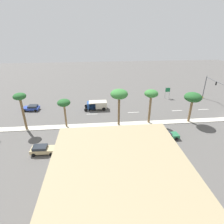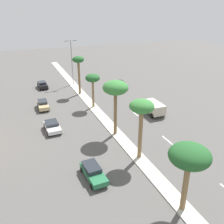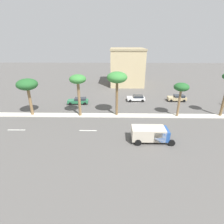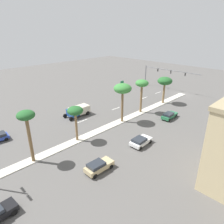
% 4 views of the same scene
% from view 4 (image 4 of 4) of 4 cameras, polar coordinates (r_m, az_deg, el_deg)
% --- Properties ---
extents(ground_plane, '(160.00, 160.00, 0.00)m').
position_cam_4_polar(ground_plane, '(41.00, -1.24, -4.24)').
color(ground_plane, '#565451').
extents(median_curb, '(1.80, 80.56, 0.12)m').
position_cam_4_polar(median_curb, '(36.14, -11.63, -8.59)').
color(median_curb, beige).
rests_on(median_curb, ground).
extents(lane_stripe_center, '(0.20, 2.80, 0.01)m').
position_cam_4_polar(lane_stripe_center, '(64.51, 12.78, 5.29)').
color(lane_stripe_center, silver).
rests_on(lane_stripe_center, ground).
extents(lane_stripe_trailing, '(0.20, 2.80, 0.01)m').
position_cam_4_polar(lane_stripe_trailing, '(58.75, 8.93, 3.90)').
color(lane_stripe_trailing, silver).
rests_on(lane_stripe_trailing, ground).
extents(lane_stripe_front, '(0.20, 2.80, 0.01)m').
position_cam_4_polar(lane_stripe_front, '(50.39, 1.11, 1.01)').
color(lane_stripe_front, silver).
rests_on(lane_stripe_front, ground).
extents(lane_stripe_far, '(0.20, 2.80, 0.01)m').
position_cam_4_polar(lane_stripe_far, '(44.01, -8.42, -2.54)').
color(lane_stripe_far, silver).
rests_on(lane_stripe_far, ground).
extents(traffic_signal_gantry, '(18.90, 0.53, 6.80)m').
position_cam_4_polar(traffic_signal_gantry, '(68.37, 12.98, 10.25)').
color(traffic_signal_gantry, '#515459').
rests_on(traffic_signal_gantry, ground).
extents(directional_road_sign, '(0.10, 1.48, 3.26)m').
position_cam_4_polar(directional_road_sign, '(64.02, 2.83, 7.86)').
color(directional_road_sign, gray).
rests_on(directional_road_sign, ground).
extents(palm_tree_center, '(3.71, 3.71, 6.86)m').
position_cam_4_polar(palm_tree_center, '(54.03, 14.55, 8.23)').
color(palm_tree_center, olive).
rests_on(palm_tree_center, median_curb).
extents(palm_tree_near, '(2.93, 2.93, 7.70)m').
position_cam_4_polar(palm_tree_near, '(46.46, 8.36, 7.51)').
color(palm_tree_near, olive).
rests_on(palm_tree_near, median_curb).
extents(palm_tree_left, '(3.61, 3.61, 8.13)m').
position_cam_4_polar(palm_tree_left, '(40.94, 2.98, 6.31)').
color(palm_tree_left, brown).
rests_on(palm_tree_left, median_curb).
extents(palm_tree_front, '(2.67, 2.67, 6.28)m').
position_cam_4_polar(palm_tree_front, '(34.56, -10.23, 0.03)').
color(palm_tree_front, olive).
rests_on(palm_tree_front, median_curb).
extents(palm_tree_right, '(2.46, 2.46, 8.02)m').
position_cam_4_polar(palm_tree_right, '(30.21, -22.79, -1.90)').
color(palm_tree_right, brown).
rests_on(palm_tree_right, median_curb).
extents(sedan_white_rear, '(2.22, 4.14, 1.33)m').
position_cam_4_polar(sedan_white_rear, '(35.12, 7.97, -8.04)').
color(sedan_white_rear, silver).
rests_on(sedan_white_rear, ground).
extents(sedan_green_outboard, '(2.10, 4.61, 1.38)m').
position_cam_4_polar(sedan_green_outboard, '(46.25, 15.70, -0.90)').
color(sedan_green_outboard, '#287047').
rests_on(sedan_green_outboard, ground).
extents(sedan_tan_leading, '(2.01, 4.23, 1.44)m').
position_cam_4_polar(sedan_tan_leading, '(29.15, -3.78, -14.83)').
color(sedan_tan_leading, tan).
rests_on(sedan_tan_leading, ground).
extents(box_truck, '(2.59, 5.81, 2.13)m').
position_cam_4_polar(box_truck, '(46.28, -9.64, 0.32)').
color(box_truck, '#234C99').
rests_on(box_truck, ground).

